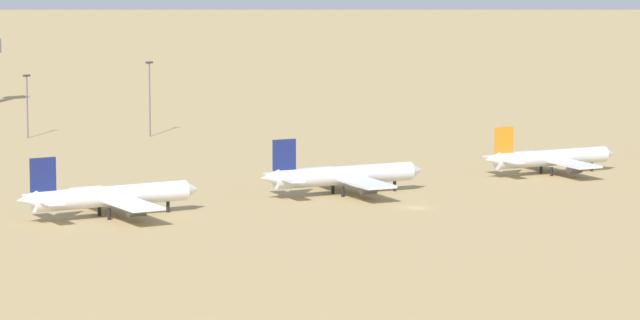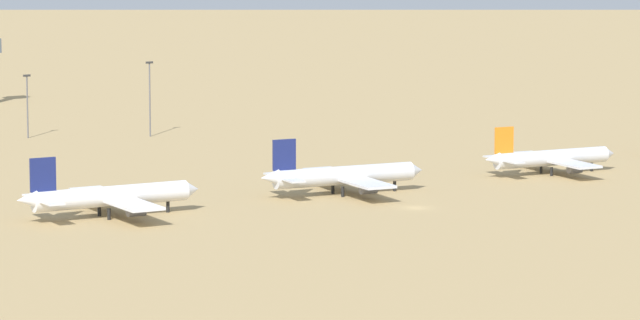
{
  "view_description": "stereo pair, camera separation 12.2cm",
  "coord_description": "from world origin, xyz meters",
  "views": [
    {
      "loc": [
        -208.97,
        -284.59,
        57.4
      ],
      "look_at": [
        -2.58,
        28.75,
        6.0
      ],
      "focal_mm": 106.9,
      "sensor_mm": 36.0,
      "label": 1
    },
    {
      "loc": [
        -208.87,
        -284.66,
        57.4
      ],
      "look_at": [
        -2.58,
        28.75,
        6.0
      ],
      "focal_mm": 106.9,
      "sensor_mm": 36.0,
      "label": 2
    }
  ],
  "objects": [
    {
      "name": "light_pole_mid",
      "position": [
        10.17,
        123.65,
        10.44
      ],
      "size": [
        1.8,
        0.5,
        18.39
      ],
      "color": "#59595E",
      "rests_on": "ground"
    },
    {
      "name": "light_pole_east",
      "position": [
        -16.14,
        137.19,
        8.95
      ],
      "size": [
        1.8,
        0.5,
        15.48
      ],
      "color": "#59595E",
      "rests_on": "ground"
    },
    {
      "name": "parked_jet_navy_4",
      "position": [
        -2.59,
        20.73,
        3.83
      ],
      "size": [
        35.32,
        30.0,
        11.67
      ],
      "rotation": [
        0.0,
        0.0,
        -0.14
      ],
      "color": "silver",
      "rests_on": "ground"
    },
    {
      "name": "parked_jet_orange_5",
      "position": [
        49.66,
        19.96,
        3.5
      ],
      "size": [
        32.34,
        27.41,
        10.68
      ],
      "rotation": [
        0.0,
        0.0,
        -0.12
      ],
      "color": "silver",
      "rests_on": "ground"
    },
    {
      "name": "ground",
      "position": [
        0.0,
        0.0,
        0.0
      ],
      "size": [
        4000.0,
        4000.0,
        0.0
      ],
      "primitive_type": "plane",
      "color": "tan"
    },
    {
      "name": "parked_jet_navy_3",
      "position": [
        -52.99,
        21.95,
        3.88
      ],
      "size": [
        35.88,
        30.23,
        11.85
      ],
      "rotation": [
        0.0,
        0.0,
        -0.07
      ],
      "color": "white",
      "rests_on": "ground"
    }
  ]
}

